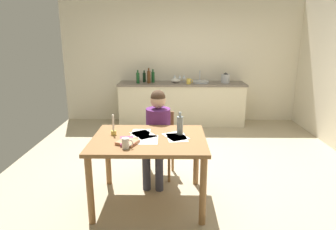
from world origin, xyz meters
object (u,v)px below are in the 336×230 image
book_cookery (127,141)px  sink_unit (200,82)px  bottle_vinegar (144,77)px  wine_glass_by_kettle (180,77)px  bottle_sauce (153,77)px  wine_glass_back_left (175,77)px  person_seated (157,130)px  book_magazine (128,142)px  candlestick (114,130)px  mixing_bowl (176,80)px  bottle_oil (138,78)px  teacup_on_counter (189,81)px  bottle_wine_red (149,77)px  wine_glass_near_sink (184,77)px  dining_table (149,147)px  wine_bottle_on_table (180,125)px  chair_at_table (159,141)px  coffee_mug (126,143)px  stovetop_kettle (225,78)px

book_cookery → sink_unit: bearing=62.0°
bottle_vinegar → wine_glass_by_kettle: bottle_vinegar is taller
bottle_sauce → wine_glass_back_left: bearing=13.9°
person_seated → book_cookery: bearing=-111.2°
book_magazine → wine_glass_back_left: size_ratio=1.26×
candlestick → book_cookery: 0.31m
bottle_sauce → mixing_bowl: (0.48, -0.01, -0.07)m
book_magazine → bottle_oil: size_ratio=0.70×
person_seated → book_magazine: (-0.27, -0.76, 0.12)m
sink_unit → wine_glass_back_left: (-0.54, 0.15, 0.09)m
bottle_oil → wine_glass_back_left: (0.77, 0.23, -0.01)m
teacup_on_counter → bottle_oil: bearing=176.4°
person_seated → bottle_wine_red: bearing=96.8°
wine_glass_near_sink → bottle_wine_red: bearing=-164.6°
person_seated → book_cookery: size_ratio=4.77×
dining_table → wine_glass_back_left: size_ratio=8.09×
book_magazine → wine_bottle_on_table: 0.64m
wine_glass_back_left → bottle_wine_red: bearing=-159.3°
chair_at_table → coffee_mug: (-0.28, -1.04, 0.35)m
bottle_wine_red → teacup_on_counter: bearing=-6.4°
dining_table → sink_unit: 3.29m
dining_table → bottle_wine_red: 3.13m
candlestick → teacup_on_counter: bearing=71.0°
candlestick → book_magazine: size_ratio=1.22×
coffee_mug → book_magazine: bearing=91.5°
coffee_mug → wine_glass_near_sink: (0.71, 3.62, 0.18)m
bottle_vinegar → book_cookery: bearing=-87.9°
dining_table → person_seated: (0.06, 0.58, 0.01)m
bottle_oil → bottle_sauce: bottle_sauce is taller
book_cookery → bottle_oil: bottle_oil is taller
coffee_mug → bottle_wine_red: bearing=90.5°
bottle_oil → wine_bottle_on_table: bearing=-74.7°
wine_glass_by_kettle → candlestick: bearing=-104.4°
candlestick → stovetop_kettle: stovetop_kettle is taller
teacup_on_counter → bottle_vinegar: bearing=166.4°
book_magazine → stovetop_kettle: size_ratio=0.88×
bottle_wine_red → stovetop_kettle: bottle_wine_red is taller
bottle_oil → bottle_wine_red: bottle_wine_red is taller
bottle_vinegar → mixing_bowl: (0.67, -0.05, -0.06)m
teacup_on_counter → sink_unit: bearing=31.2°
bottle_oil → candlestick: bearing=-88.9°
mixing_bowl → person_seated: bearing=-95.8°
book_magazine → bottle_wine_red: 3.30m
coffee_mug → wine_glass_by_kettle: size_ratio=0.73×
person_seated → book_magazine: 0.82m
dining_table → wine_glass_near_sink: size_ratio=8.09×
book_cookery → stovetop_kettle: (1.60, 3.31, 0.20)m
book_cookery → bottle_vinegar: 3.40m
dining_table → wine_glass_by_kettle: (0.42, 3.31, 0.34)m
chair_at_table → wine_glass_near_sink: bearing=80.6°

